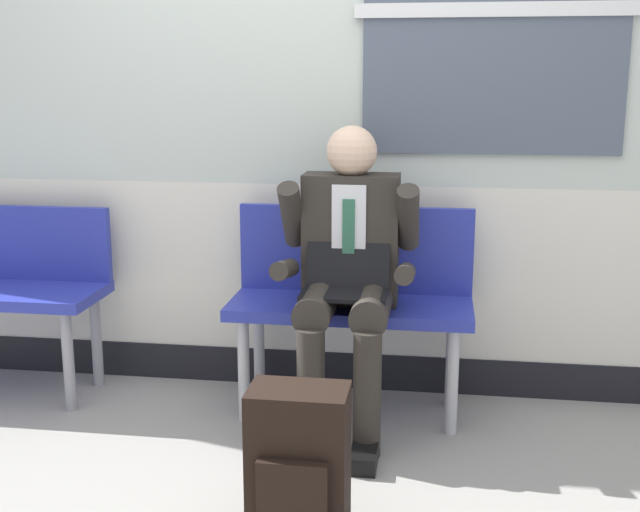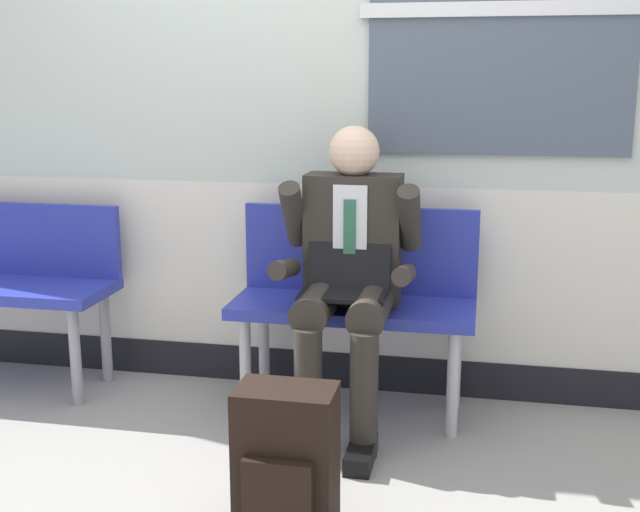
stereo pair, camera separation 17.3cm
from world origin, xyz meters
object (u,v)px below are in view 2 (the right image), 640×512
bench_with_person (355,292)px  person_seated (348,271)px  backpack (286,460)px  bench_empty (2,275)px

bench_with_person → person_seated: size_ratio=0.83×
bench_with_person → person_seated: 0.24m
bench_with_person → backpack: bearing=-93.5°
bench_with_person → bench_empty: bench_with_person is taller
bench_with_person → person_seated: bearing=-90.0°
bench_empty → person_seated: person_seated is taller
person_seated → backpack: size_ratio=2.60×
bench_empty → person_seated: 1.72m
bench_with_person → bench_empty: 1.70m
bench_with_person → bench_empty: size_ratio=0.94×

